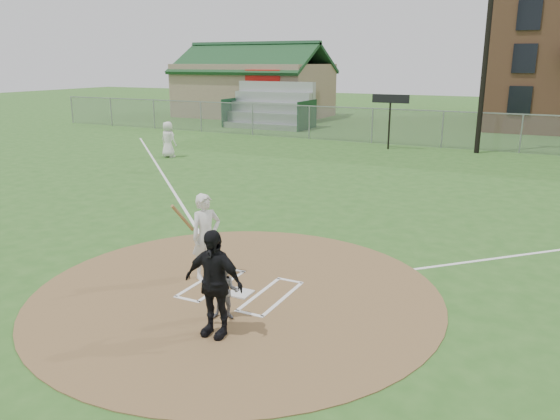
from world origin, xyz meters
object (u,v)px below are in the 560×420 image
at_px(home_plate, 240,293).
at_px(batter_at_plate, 206,236).
at_px(ondeck_player, 168,140).
at_px(umpire, 213,283).
at_px(catcher, 225,292).

bearing_deg(home_plate, batter_at_plate, 158.16).
bearing_deg(batter_at_plate, ondeck_player, 130.64).
relative_size(home_plate, ondeck_player, 0.26).
bearing_deg(umpire, ondeck_player, 129.23).
bearing_deg(home_plate, catcher, -73.29).
xyz_separation_m(umpire, ondeck_player, (-12.15, 14.42, -0.09)).
height_order(umpire, ondeck_player, umpire).
relative_size(home_plate, umpire, 0.24).
distance_m(home_plate, batter_at_plate, 1.51).
distance_m(catcher, umpire, 0.75).
relative_size(home_plate, catcher, 0.43).
bearing_deg(umpire, batter_at_plate, 125.94).
bearing_deg(umpire, home_plate, 105.04).
relative_size(catcher, ondeck_player, 0.59).
distance_m(catcher, batter_at_plate, 2.13).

